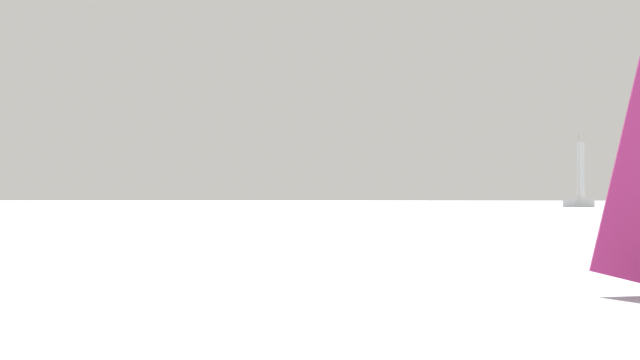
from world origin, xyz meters
TOP-DOWN VIEW (x-y plane):
  - ground_plane at (0.00, 0.00)m, footprint 4000.00×4000.00m
  - small_sailboat at (47.42, 206.79)m, footprint 6.04×6.63m

SIDE VIEW (x-z plane):
  - ground_plane at x=0.00m, z-range 0.00..0.00m
  - small_sailboat at x=47.42m, z-range -4.77..7.05m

